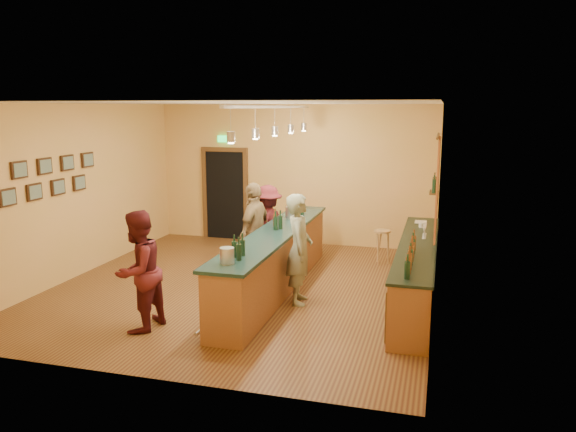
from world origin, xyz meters
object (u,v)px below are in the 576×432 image
(customer_b, at_px, (255,231))
(back_counter, at_px, (417,271))
(tasting_bar, at_px, (275,256))
(bartender, at_px, (299,249))
(customer_c, at_px, (267,227))
(bar_stool, at_px, (382,237))
(customer_a, at_px, (138,271))

(customer_b, bearing_deg, back_counter, 89.98)
(tasting_bar, xyz_separation_m, bartender, (0.55, -0.49, 0.29))
(customer_c, bearing_deg, bartender, 45.14)
(bartender, height_order, customer_c, bartender)
(tasting_bar, height_order, customer_c, customer_c)
(bar_stool, bearing_deg, customer_a, -123.81)
(customer_a, bearing_deg, customer_b, 171.62)
(tasting_bar, height_order, bar_stool, tasting_bar)
(customer_c, bearing_deg, bar_stool, 126.70)
(customer_c, bearing_deg, customer_a, -0.02)
(back_counter, xyz_separation_m, customer_a, (-3.73, -2.38, 0.38))
(customer_b, xyz_separation_m, bar_stool, (2.14, 1.67, -0.35))
(customer_a, height_order, bar_stool, customer_a)
(bartender, distance_m, customer_c, 2.07)
(tasting_bar, distance_m, customer_b, 0.82)
(bar_stool, bearing_deg, back_counter, -68.86)
(tasting_bar, relative_size, bartender, 2.85)
(bar_stool, bearing_deg, customer_b, -142.03)
(tasting_bar, xyz_separation_m, bar_stool, (1.60, 2.20, -0.06))
(customer_c, bearing_deg, customer_b, 13.05)
(bartender, relative_size, customer_c, 1.08)
(bartender, distance_m, customer_a, 2.56)
(back_counter, xyz_separation_m, bar_stool, (-0.78, 2.02, 0.06))
(customer_b, xyz_separation_m, customer_c, (0.00, 0.73, -0.07))
(back_counter, relative_size, customer_c, 2.75)
(customer_b, bearing_deg, customer_c, -173.23)
(tasting_bar, xyz_separation_m, customer_a, (-1.35, -2.20, 0.26))
(customer_b, bearing_deg, bar_stool, 134.73)
(bartender, bearing_deg, customer_b, 36.03)
(customer_c, bearing_deg, tasting_bar, 36.52)
(customer_a, distance_m, customer_c, 3.55)
(tasting_bar, bearing_deg, customer_a, -121.59)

